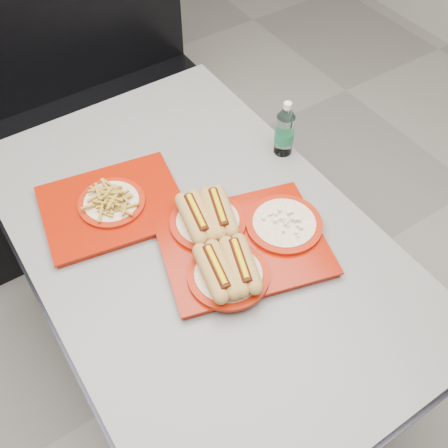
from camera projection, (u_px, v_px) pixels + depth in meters
ground at (205, 351)px, 2.07m from camera, size 6.00×6.00×0.00m
diner_table at (200, 267)px, 1.61m from camera, size 0.92×1.42×0.75m
booth_bench at (72, 121)px, 2.33m from camera, size 1.30×0.57×1.35m
tray_near at (236, 241)px, 1.43m from camera, size 0.52×0.45×0.10m
tray_far at (112, 204)px, 1.53m from camera, size 0.45×0.38×0.08m
water_bottle at (285, 131)px, 1.64m from camera, size 0.06×0.06×0.19m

